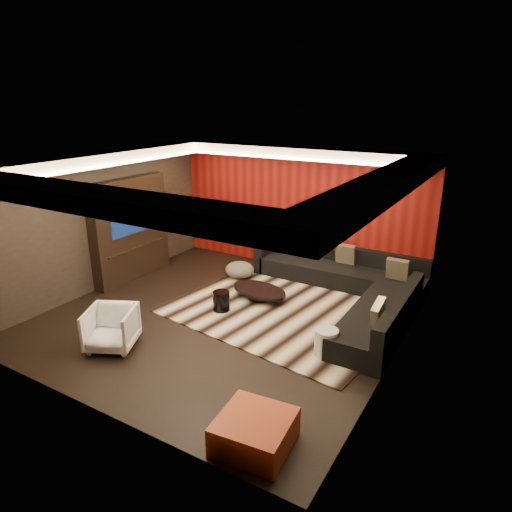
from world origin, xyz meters
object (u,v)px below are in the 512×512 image
Objects in this scene: drum_stool at (221,301)px; white_side_table at (326,343)px; armchair at (111,328)px; orange_ottoman at (255,432)px; coffee_table at (259,293)px; sectional_sofa at (352,288)px.

white_side_table is (2.28, -0.48, 0.02)m from drum_stool.
white_side_table is 0.61× the size of armchair.
orange_ottoman is 1.10× the size of armchair.
orange_ottoman is at bearing -89.25° from white_side_table.
coffee_table is 1.62× the size of armchair.
orange_ottoman is (1.97, -3.49, 0.06)m from coffee_table.
coffee_table is at bearing 67.31° from drum_stool.
sectional_sofa is (-0.38, 4.36, 0.08)m from orange_ottoman.
drum_stool is 0.10× the size of sectional_sofa.
drum_stool is 2.33m from white_side_table.
sectional_sofa reaches higher than orange_ottoman.
armchair is (-0.75, -1.96, 0.13)m from drum_stool.
coffee_table is 2.99m from armchair.
sectional_sofa is at bearing 28.88° from coffee_table.
drum_stool is at bearing 43.15° from armchair.
armchair is (-3.03, -1.48, 0.11)m from white_side_table.
sectional_sofa is (1.93, 1.69, 0.06)m from drum_stool.
white_side_table reaches higher than coffee_table.
armchair reaches higher than drum_stool.
sectional_sofa reaches higher than drum_stool.
orange_ottoman is at bearing -60.55° from coffee_table.
coffee_table is 2.34m from white_side_table.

